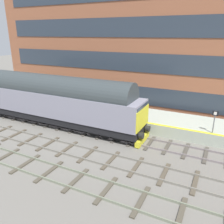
% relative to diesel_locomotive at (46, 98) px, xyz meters
% --- Properties ---
extents(ground_plane, '(140.00, 140.00, 0.00)m').
position_rel_diesel_locomotive_xyz_m(ground_plane, '(-0.00, -6.69, -2.49)').
color(ground_plane, slate).
rests_on(ground_plane, ground).
extents(track_main, '(2.50, 60.00, 0.15)m').
position_rel_diesel_locomotive_xyz_m(track_main, '(-0.00, -6.69, -2.43)').
color(track_main, slate).
rests_on(track_main, ground).
extents(track_adjacent_west, '(2.50, 60.00, 0.15)m').
position_rel_diesel_locomotive_xyz_m(track_adjacent_west, '(-3.60, -6.69, -2.43)').
color(track_adjacent_west, slate).
rests_on(track_adjacent_west, ground).
extents(track_adjacent_far_west, '(2.50, 60.00, 0.15)m').
position_rel_diesel_locomotive_xyz_m(track_adjacent_far_west, '(-6.50, -6.69, -2.43)').
color(track_adjacent_far_west, slate).
rests_on(track_adjacent_far_west, ground).
extents(station_platform, '(4.00, 44.00, 1.01)m').
position_rel_diesel_locomotive_xyz_m(station_platform, '(3.60, -6.69, -1.99)').
color(station_platform, '#AAB2A2').
rests_on(station_platform, ground).
extents(station_building, '(4.73, 40.26, 17.12)m').
position_rel_diesel_locomotive_xyz_m(station_building, '(9.19, -8.24, 6.07)').
color(station_building, '#93563A').
rests_on(station_building, ground).
extents(diesel_locomotive, '(2.74, 19.26, 4.68)m').
position_rel_diesel_locomotive_xyz_m(diesel_locomotive, '(0.00, 0.00, 0.00)').
color(diesel_locomotive, black).
rests_on(diesel_locomotive, ground).
extents(platform_number_sign, '(0.10, 0.44, 1.77)m').
position_rel_diesel_locomotive_xyz_m(platform_number_sign, '(1.89, -14.36, -0.29)').
color(platform_number_sign, slate).
rests_on(platform_number_sign, station_platform).
extents(waiting_passenger, '(0.38, 0.51, 1.64)m').
position_rel_diesel_locomotive_xyz_m(waiting_passenger, '(2.51, -4.50, -0.49)').
color(waiting_passenger, '#283331').
rests_on(waiting_passenger, station_platform).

